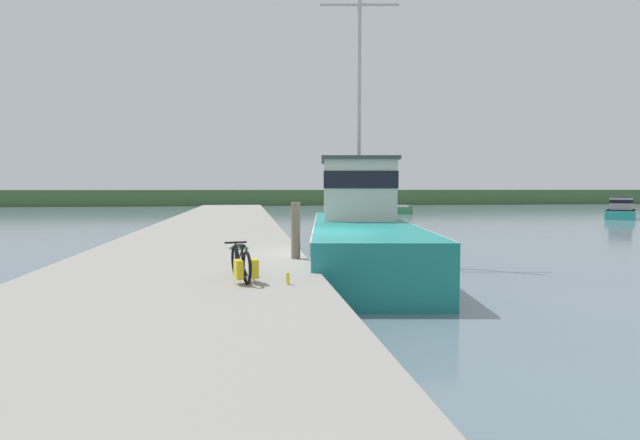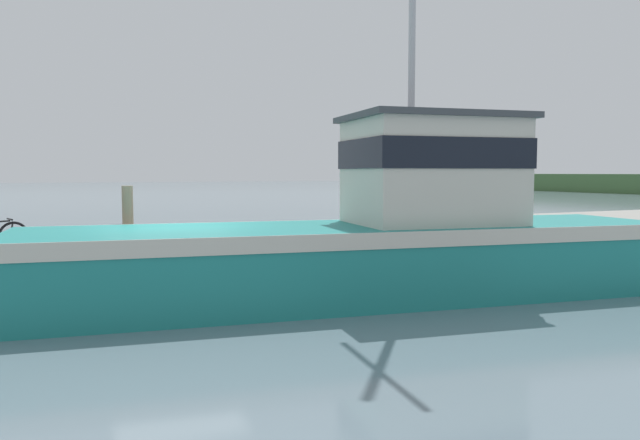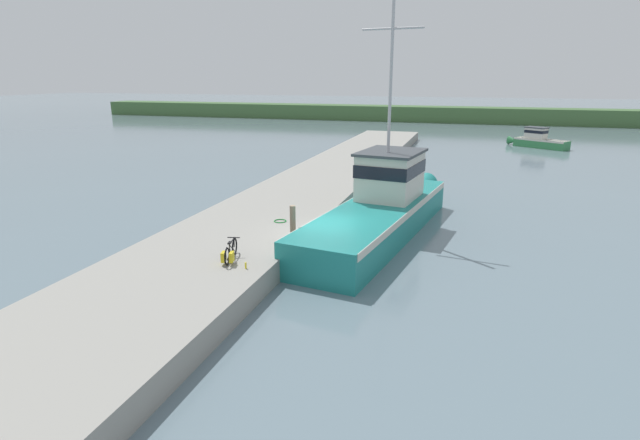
{
  "view_description": "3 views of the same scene",
  "coord_description": "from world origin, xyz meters",
  "px_view_note": "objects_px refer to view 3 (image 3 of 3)",
  "views": [
    {
      "loc": [
        -2.21,
        -12.92,
        2.59
      ],
      "look_at": [
        -0.06,
        1.55,
        1.66
      ],
      "focal_mm": 28.0,
      "sensor_mm": 36.0,
      "label": 1
    },
    {
      "loc": [
        12.41,
        -2.65,
        2.51
      ],
      "look_at": [
        0.43,
        3.04,
        1.5
      ],
      "focal_mm": 35.0,
      "sensor_mm": 36.0,
      "label": 2
    },
    {
      "loc": [
        5.46,
        -18.11,
        7.04
      ],
      "look_at": [
        -0.6,
        1.56,
        1.07
      ],
      "focal_mm": 28.0,
      "sensor_mm": 36.0,
      "label": 3
    }
  ],
  "objects_px": {
    "bicycle_touring": "(230,253)",
    "mooring_post": "(293,223)",
    "water_bottle_by_bike": "(246,266)",
    "fishing_boat_main": "(383,206)",
    "boat_blue_far": "(538,140)"
  },
  "relations": [
    {
      "from": "fishing_boat_main",
      "to": "boat_blue_far",
      "type": "xyz_separation_m",
      "value": [
        9.96,
        32.84,
        -0.48
      ]
    },
    {
      "from": "bicycle_touring",
      "to": "water_bottle_by_bike",
      "type": "height_order",
      "value": "bicycle_touring"
    },
    {
      "from": "bicycle_touring",
      "to": "mooring_post",
      "type": "height_order",
      "value": "mooring_post"
    },
    {
      "from": "boat_blue_far",
      "to": "mooring_post",
      "type": "xyz_separation_m",
      "value": [
        -12.66,
        -37.59,
        0.77
      ]
    },
    {
      "from": "bicycle_touring",
      "to": "mooring_post",
      "type": "xyz_separation_m",
      "value": [
        1.28,
        2.84,
        0.38
      ]
    },
    {
      "from": "bicycle_touring",
      "to": "water_bottle_by_bike",
      "type": "relative_size",
      "value": 7.49
    },
    {
      "from": "fishing_boat_main",
      "to": "bicycle_touring",
      "type": "xyz_separation_m",
      "value": [
        -3.98,
        -7.59,
        -0.09
      ]
    },
    {
      "from": "mooring_post",
      "to": "water_bottle_by_bike",
      "type": "relative_size",
      "value": 6.4
    },
    {
      "from": "fishing_boat_main",
      "to": "boat_blue_far",
      "type": "distance_m",
      "value": 34.32
    },
    {
      "from": "bicycle_touring",
      "to": "mooring_post",
      "type": "relative_size",
      "value": 1.17
    },
    {
      "from": "boat_blue_far",
      "to": "fishing_boat_main",
      "type": "bearing_deg",
      "value": -163.06
    },
    {
      "from": "boat_blue_far",
      "to": "water_bottle_by_bike",
      "type": "distance_m",
      "value": 42.94
    },
    {
      "from": "bicycle_touring",
      "to": "boat_blue_far",
      "type": "bearing_deg",
      "value": 58.38
    },
    {
      "from": "bicycle_touring",
      "to": "mooring_post",
      "type": "bearing_deg",
      "value": 53.08
    },
    {
      "from": "water_bottle_by_bike",
      "to": "mooring_post",
      "type": "bearing_deg",
      "value": 81.89
    }
  ]
}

